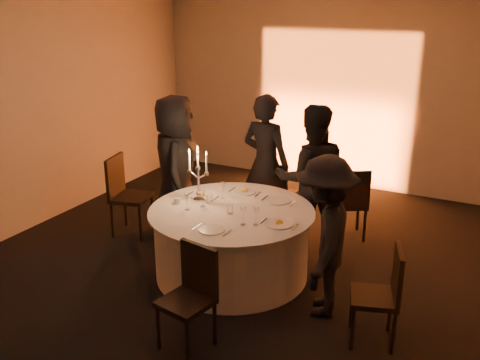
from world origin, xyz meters
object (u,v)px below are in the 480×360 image
at_px(guest_left, 176,167).
at_px(coffee_cup, 177,201).
at_px(candelabra, 198,182).
at_px(guest_back_left, 266,164).
at_px(guest_right, 325,237).
at_px(chair_front, 192,291).
at_px(guest_back_right, 311,179).
at_px(chair_back_right, 351,200).
at_px(banquet_table, 232,242).
at_px(chair_back_left, 277,190).
at_px(chair_left, 125,190).
at_px(chair_right, 383,291).

bearing_deg(guest_left, coffee_cup, -175.42).
distance_m(guest_left, candelabra, 0.87).
xyz_separation_m(guest_back_left, guest_right, (1.31, -1.54, -0.11)).
relative_size(guest_left, coffee_cup, 16.60).
bearing_deg(chair_front, guest_left, 137.40).
distance_m(guest_left, guest_back_right, 1.70).
xyz_separation_m(chair_back_right, guest_left, (-2.03, -0.86, 0.38)).
bearing_deg(chair_front, banquet_table, 113.28).
relative_size(chair_back_left, guest_right, 0.56).
height_order(banquet_table, chair_left, chair_left).
relative_size(guest_left, guest_right, 1.15).
height_order(chair_front, guest_back_left, guest_back_left).
distance_m(guest_right, candelabra, 1.64).
height_order(banquet_table, chair_back_right, chair_back_right).
xyz_separation_m(guest_back_left, candelabra, (-0.28, -1.21, 0.09)).
xyz_separation_m(chair_front, coffee_cup, (-0.91, 1.16, 0.28)).
height_order(chair_back_right, coffee_cup, chair_back_right).
xyz_separation_m(chair_back_right, guest_back_left, (-1.08, -0.21, 0.38)).
relative_size(banquet_table, chair_right, 1.96).
bearing_deg(chair_back_right, guest_right, 68.62).
relative_size(chair_back_left, candelabra, 1.39).
bearing_deg(guest_back_left, banquet_table, 106.20).
bearing_deg(chair_left, guest_right, -114.58).
relative_size(guest_back_right, coffee_cup, 16.29).
distance_m(chair_back_left, guest_back_left, 0.45).
distance_m(chair_right, candelabra, 2.35).
xyz_separation_m(guest_left, guest_back_right, (1.66, 0.38, -0.02)).
bearing_deg(guest_back_right, guest_back_left, -48.33).
height_order(chair_left, chair_back_right, chair_left).
relative_size(chair_left, chair_front, 1.11).
bearing_deg(chair_left, coffee_cup, -125.29).
relative_size(chair_front, coffee_cup, 8.46).
distance_m(chair_back_right, guest_back_right, 0.70).
distance_m(banquet_table, chair_left, 1.79).
xyz_separation_m(chair_back_left, chair_front, (0.36, -2.73, 0.02)).
bearing_deg(chair_left, chair_front, -141.57).
distance_m(chair_front, guest_left, 2.40).
height_order(guest_back_right, guest_right, guest_back_right).
xyz_separation_m(banquet_table, chair_front, (0.28, -1.27, 0.14)).
bearing_deg(guest_back_right, chair_left, -11.33).
bearing_deg(chair_back_left, chair_back_right, -174.54).
height_order(chair_back_right, guest_back_right, guest_back_right).
relative_size(guest_right, coffee_cup, 14.46).
height_order(chair_back_left, guest_back_left, guest_back_left).
height_order(chair_left, guest_right, guest_right).
bearing_deg(candelabra, guest_back_right, 43.23).
bearing_deg(coffee_cup, chair_front, -52.12).
xyz_separation_m(guest_left, guest_back_left, (0.95, 0.65, -0.01)).
distance_m(chair_right, coffee_cup, 2.44).
distance_m(banquet_table, chair_back_right, 1.75).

